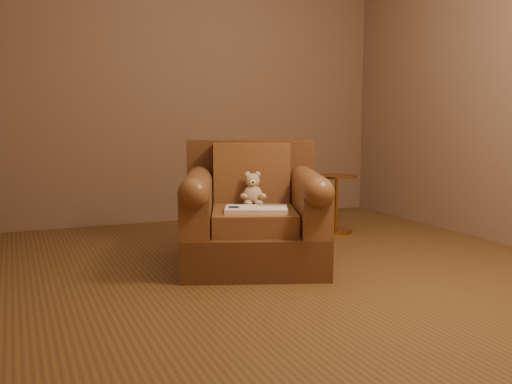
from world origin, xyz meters
name	(u,v)px	position (x,y,z in m)	size (l,w,h in m)	color
floor	(274,267)	(0.00, 0.00, 0.00)	(4.00, 4.00, 0.00)	brown
room	(275,4)	(0.00, 0.00, 1.71)	(4.02, 4.02, 2.71)	#785C4A
armchair	(253,218)	(-0.10, 0.13, 0.32)	(1.18, 1.15, 0.84)	#52321B
teddy_bear	(253,192)	(-0.07, 0.21, 0.49)	(0.17, 0.20, 0.24)	tan
guidebook	(256,210)	(-0.16, -0.07, 0.42)	(0.46, 0.38, 0.03)	beige
side_table	(336,202)	(1.01, 0.87, 0.27)	(0.36, 0.36, 0.51)	#B87C32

